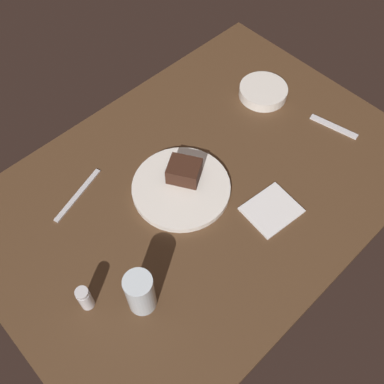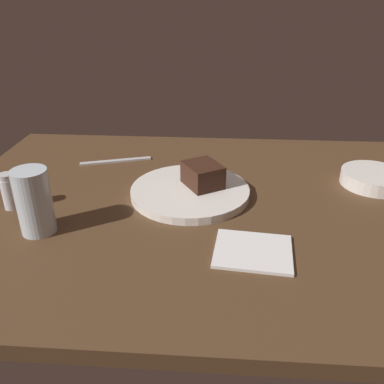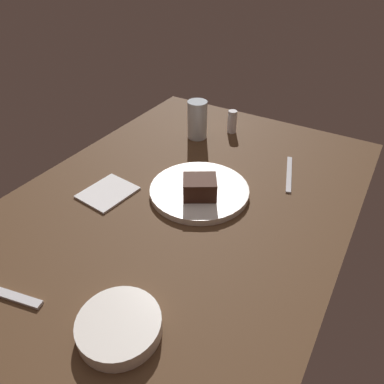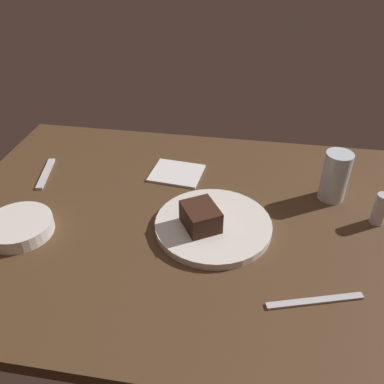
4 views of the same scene
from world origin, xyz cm
name	(u,v)px [view 2 (image 2 of 4)]	position (x,y,z in cm)	size (l,w,h in cm)	color
dining_table	(212,207)	(0.00, 0.00, 1.50)	(120.00, 84.00, 3.00)	#4C331E
dessert_plate	(190,191)	(-5.06, 2.75, 3.89)	(26.92, 26.92, 1.78)	white
chocolate_cake_slice	(203,175)	(-2.30, 4.40, 7.39)	(8.59, 7.14, 5.22)	#381E14
salt_shaker	(9,191)	(-42.70, -5.76, 6.90)	(3.21, 3.21, 7.91)	silver
water_glass	(34,202)	(-33.15, -14.31, 9.43)	(6.62, 6.62, 12.86)	silver
side_bowl	(374,178)	(38.29, 11.31, 4.61)	(15.19, 15.19, 3.21)	white
butter_knife	(116,161)	(-26.65, 20.77, 3.25)	(19.00, 1.40, 0.50)	silver
folded_napkin	(253,251)	(7.80, -18.69, 3.30)	(13.71, 11.71, 0.60)	white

